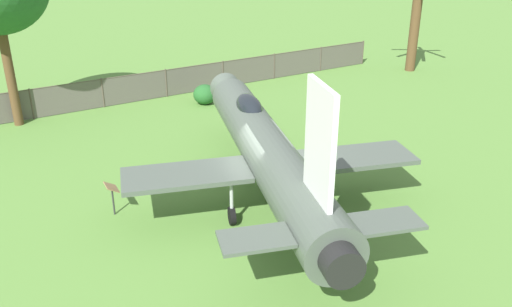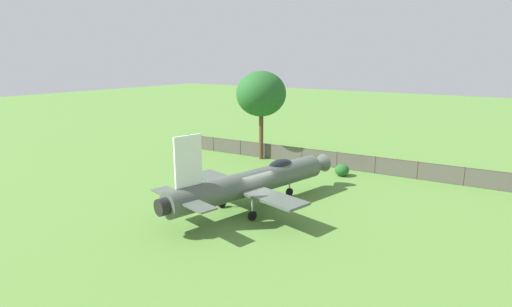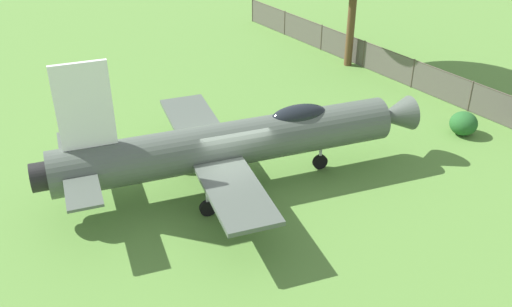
{
  "view_description": "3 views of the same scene",
  "coord_description": "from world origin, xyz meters",
  "px_view_note": "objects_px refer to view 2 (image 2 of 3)",
  "views": [
    {
      "loc": [
        -7.81,
        -14.79,
        9.22
      ],
      "look_at": [
        -0.18,
        0.54,
        1.61
      ],
      "focal_mm": 38.02,
      "sensor_mm": 36.0,
      "label": 1
    },
    {
      "loc": [
        14.78,
        -20.89,
        9.83
      ],
      "look_at": [
        -2.86,
        4.76,
        2.5
      ],
      "focal_mm": 28.47,
      "sensor_mm": 36.0,
      "label": 2
    },
    {
      "loc": [
        16.12,
        -9.04,
        12.21
      ],
      "look_at": [
        0.75,
        0.73,
        1.57
      ],
      "focal_mm": 40.68,
      "sensor_mm": 36.0,
      "label": 3
    }
  ],
  "objects_px": {
    "display_jet": "(255,181)",
    "shade_tree": "(261,94)",
    "shrub_near_fence": "(342,170)",
    "info_plaque": "(208,179)"
  },
  "relations": [
    {
      "from": "shade_tree",
      "to": "shrub_near_fence",
      "type": "distance_m",
      "value": 10.89
    },
    {
      "from": "display_jet",
      "to": "info_plaque",
      "type": "height_order",
      "value": "display_jet"
    },
    {
      "from": "display_jet",
      "to": "shade_tree",
      "type": "distance_m",
      "value": 14.38
    },
    {
      "from": "shade_tree",
      "to": "info_plaque",
      "type": "distance_m",
      "value": 12.07
    },
    {
      "from": "display_jet",
      "to": "info_plaque",
      "type": "relative_size",
      "value": 12.67
    },
    {
      "from": "display_jet",
      "to": "shrub_near_fence",
      "type": "bearing_deg",
      "value": 2.7
    },
    {
      "from": "shade_tree",
      "to": "shrub_near_fence",
      "type": "bearing_deg",
      "value": -6.96
    },
    {
      "from": "shrub_near_fence",
      "to": "info_plaque",
      "type": "xyz_separation_m",
      "value": [
        -6.95,
        -9.38,
        0.33
      ]
    },
    {
      "from": "display_jet",
      "to": "shrub_near_fence",
      "type": "xyz_separation_m",
      "value": [
        1.83,
        10.45,
        -1.35
      ]
    },
    {
      "from": "display_jet",
      "to": "shade_tree",
      "type": "bearing_deg",
      "value": 44.72
    }
  ]
}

